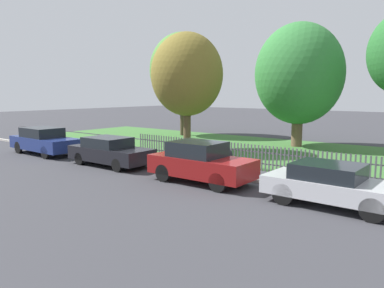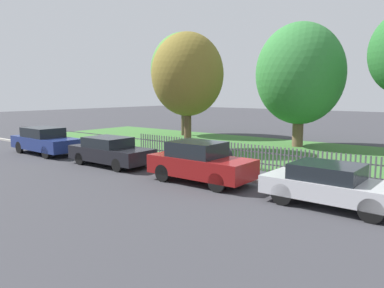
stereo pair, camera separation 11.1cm
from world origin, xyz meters
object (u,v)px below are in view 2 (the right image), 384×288
Objects in this scene: parked_car_silver_hatchback at (45,141)px; tree_nearest_kerb at (183,70)px; parked_car_black_saloon at (110,151)px; tree_behind_motorcycle at (188,75)px; tree_mid_park at (300,74)px; parked_car_navy_estate at (200,162)px; covered_motorcycle at (218,154)px; parked_car_red_compact at (332,184)px.

tree_nearest_kerb reaches higher than parked_car_silver_hatchback.
parked_car_black_saloon is 6.74m from tree_behind_motorcycle.
parked_car_silver_hatchback is 15.61m from tree_mid_park.
parked_car_black_saloon is 12.82m from tree_mid_park.
tree_mid_park is at bearing 94.38° from parked_car_navy_estate.
parked_car_silver_hatchback is 12.64m from tree_nearest_kerb.
parked_car_silver_hatchback is at bearing -130.35° from tree_mid_park.
tree_mid_park is (9.68, -0.32, -0.59)m from tree_nearest_kerb.
tree_nearest_kerb reaches higher than tree_mid_park.
tree_nearest_kerb reaches higher than tree_behind_motorcycle.
parked_car_navy_estate is at bearing -71.03° from covered_motorcycle.
tree_mid_park is (-5.90, 11.46, 3.85)m from parked_car_red_compact.
parked_car_black_saloon reaches higher than parked_car_red_compact.
tree_mid_park is at bearing -1.90° from tree_nearest_kerb.
tree_behind_motorcycle is at bearing 142.22° from covered_motorcycle.
parked_car_red_compact is at bearing -29.07° from tree_behind_motorcycle.
parked_car_black_saloon is 0.56× the size of tree_mid_park.
parked_car_navy_estate is 4.91m from parked_car_red_compact.
tree_nearest_kerb is 8.22m from tree_behind_motorcycle.
covered_motorcycle is (-5.86, 2.51, 0.00)m from parked_car_red_compact.
tree_behind_motorcycle is at bearing -126.16° from tree_mid_park.
tree_behind_motorcycle is at bearing 88.41° from parked_car_black_saloon.
tree_behind_motorcycle reaches higher than parked_car_silver_hatchback.
parked_car_navy_estate is 12.13m from tree_mid_park.
tree_nearest_kerb is at bearing 134.73° from covered_motorcycle.
tree_nearest_kerb is 9.70m from tree_mid_park.
covered_motorcycle is 0.22× the size of tree_nearest_kerb.
parked_car_black_saloon is at bearing -110.75° from tree_mid_park.
parked_car_red_compact reaches higher than covered_motorcycle.
tree_nearest_kerb is (-15.58, 11.78, 4.44)m from parked_car_red_compact.
parked_car_navy_estate is 2.26× the size of covered_motorcycle.
parked_car_navy_estate is at bearing -47.91° from tree_nearest_kerb.
parked_car_red_compact is at bearing -0.85° from parked_car_black_saloon.
parked_car_black_saloon is 0.53× the size of tree_nearest_kerb.
parked_car_silver_hatchback is at bearing -90.64° from tree_nearest_kerb.
tree_nearest_kerb is at bearing 178.10° from tree_mid_park.
parked_car_silver_hatchback is at bearing -166.82° from covered_motorcycle.
parked_car_silver_hatchback is at bearing -179.59° from parked_car_black_saloon.
parked_car_silver_hatchback is 2.57× the size of covered_motorcycle.
parked_car_red_compact is 0.53× the size of tree_mid_park.
covered_motorcycle is at bearing 110.03° from parked_car_navy_estate.
parked_car_black_saloon is 5.33m from parked_car_navy_estate.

